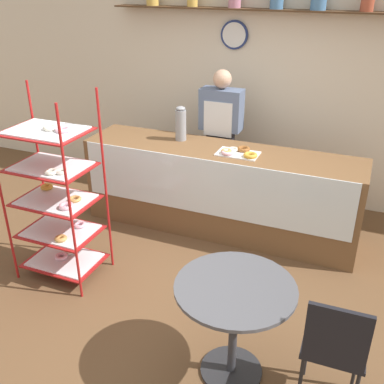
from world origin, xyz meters
The scene contains 9 objects.
ground_plane centered at (0.00, 0.00, 0.00)m, with size 14.00×14.00×0.00m, color brown.
back_wall centered at (0.00, 2.29, 1.37)m, with size 10.00×0.30×2.70m.
display_counter centered at (0.00, 1.19, 0.47)m, with size 2.93×0.66×0.93m.
pastry_rack centered at (-1.06, -0.14, 0.77)m, with size 0.73×0.54×1.73m.
person_worker centered at (-0.18, 1.70, 0.89)m, with size 0.47×0.23×1.64m.
cafe_table centered at (0.76, -0.68, 0.57)m, with size 0.80×0.80×0.75m.
cafe_chair centered at (1.41, -0.75, 0.56)m, with size 0.39×0.39×0.90m.
coffee_carafe centered at (-0.50, 1.30, 1.11)m, with size 0.12×0.12×0.37m.
donut_tray_counter centered at (0.21, 1.12, 0.95)m, with size 0.42×0.28×0.05m.
Camera 1 is at (1.38, -2.93, 2.57)m, focal length 42.00 mm.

